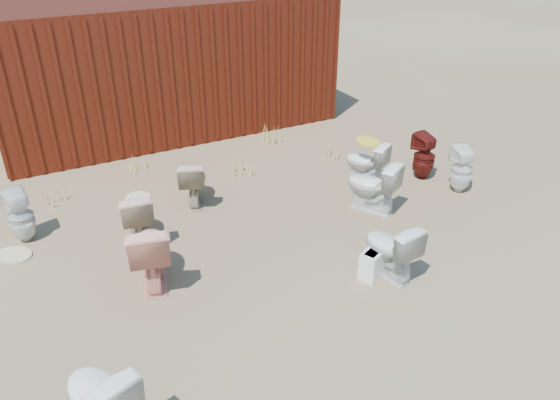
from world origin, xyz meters
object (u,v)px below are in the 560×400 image
shipping_container (165,64)px  toilet_back_beige_left (137,216)px  toilet_front_a (99,399)px  toilet_front_e (372,186)px  toilet_back_e (462,169)px  loose_tank (376,260)px  toilet_front_c (390,249)px  toilet_front_pink (150,252)px  toilet_back_a (21,216)px  toilet_back_beige_right (193,181)px  toilet_back_yellowlid (366,163)px  toilet_front_maroon (424,156)px

shipping_container → toilet_back_beige_left: bearing=-113.3°
shipping_container → toilet_front_a: bearing=-112.1°
toilet_front_e → toilet_back_e: toilet_front_e is taller
shipping_container → toilet_back_beige_left: (-1.65, -3.83, -0.83)m
loose_tank → toilet_front_e: bearing=30.4°
toilet_front_c → loose_tank: (-0.11, 0.09, -0.18)m
toilet_back_e → toilet_front_a: bearing=31.8°
toilet_front_pink → toilet_back_a: (-1.21, 1.64, -0.06)m
toilet_front_c → toilet_front_e: toilet_front_e is taller
toilet_back_beige_left → toilet_back_beige_right: toilet_back_beige_left is taller
toilet_back_a → toilet_back_yellowlid: size_ratio=1.06×
toilet_front_maroon → shipping_container: bearing=-61.6°
toilet_front_pink → toilet_back_beige_right: 1.91m
toilet_front_c → toilet_back_e: size_ratio=1.00×
toilet_front_a → toilet_front_maroon: 6.01m
shipping_container → toilet_front_maroon: (2.80, -4.11, -0.83)m
toilet_front_c → loose_tank: toilet_front_c is taller
toilet_front_pink → toilet_front_c: size_ratio=1.16×
toilet_back_beige_left → toilet_front_c: bearing=147.7°
shipping_container → loose_tank: 5.95m
toilet_front_a → toilet_back_beige_left: (1.02, 2.75, -0.02)m
toilet_front_pink → toilet_front_a: bearing=76.9°
toilet_front_pink → toilet_back_beige_left: toilet_front_pink is taller
toilet_front_c → toilet_back_a: size_ratio=1.01×
toilet_back_beige_left → loose_tank: 3.03m
toilet_front_pink → toilet_back_beige_left: (0.09, 0.95, -0.05)m
toilet_front_pink → toilet_back_e: 4.74m
toilet_front_a → toilet_back_beige_left: toilet_front_a is taller
toilet_front_pink → toilet_back_yellowlid: bearing=-151.0°
toilet_front_c → toilet_back_a: toilet_front_c is taller
toilet_front_e → toilet_back_a: bearing=-46.2°
toilet_front_pink → toilet_back_a: bearing=-39.3°
toilet_back_e → toilet_back_a: bearing=-1.3°
loose_tank → toilet_back_yellowlid: bearing=31.9°
toilet_back_e → shipping_container: bearing=-43.9°
toilet_front_pink → toilet_front_c: 2.73m
toilet_front_pink → toilet_back_beige_right: size_ratio=1.20×
toilet_back_a → toilet_back_yellowlid: toilet_back_a is taller
toilet_back_beige_left → toilet_back_yellowlid: size_ratio=1.09×
shipping_container → toilet_front_e: shipping_container is taller
shipping_container → toilet_back_yellowlid: shipping_container is taller
toilet_back_beige_right → toilet_back_yellowlid: (2.58, -0.62, -0.01)m
toilet_front_e → toilet_back_beige_left: 3.21m
toilet_back_beige_right → loose_tank: bearing=139.2°
toilet_front_pink → toilet_back_beige_right: bearing=-110.0°
toilet_front_a → toilet_back_yellowlid: toilet_front_a is taller
toilet_front_pink → toilet_back_e: (4.74, 0.06, -0.06)m
toilet_front_a → loose_tank: (3.30, 0.76, -0.21)m
toilet_back_yellowlid → loose_tank: size_ratio=1.34×
toilet_front_e → loose_tank: bearing=27.7°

